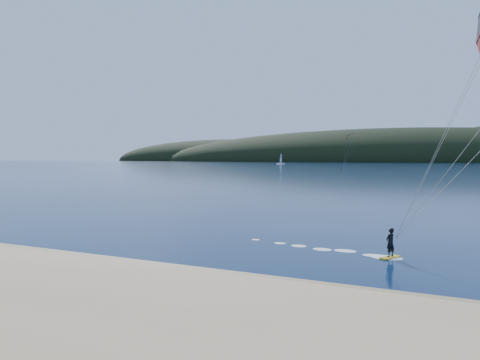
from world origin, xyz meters
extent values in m
plane|color=#061232|center=(0.00, 0.00, 0.00)|extent=(1800.00, 1800.00, 0.00)
cube|color=olive|center=(0.00, 4.50, 0.05)|extent=(220.00, 2.50, 0.10)
ellipsoid|color=black|center=(-50.00, 720.00, 0.00)|extent=(840.00, 280.00, 110.00)
ellipsoid|color=black|center=(-380.00, 780.00, 0.00)|extent=(520.00, 220.00, 90.00)
cube|color=gold|center=(10.67, 12.97, 0.05)|extent=(1.26, 1.55, 0.09)
imported|color=black|center=(10.67, 12.97, 1.03)|extent=(0.76, 0.82, 1.89)
cylinder|color=gray|center=(14.80, 10.96, 7.20)|extent=(0.02, 0.02, 14.32)
cube|color=gold|center=(-28.61, 209.85, 0.05)|extent=(1.08, 1.34, 0.08)
imported|color=black|center=(-28.61, 209.85, 0.89)|extent=(0.95, 1.00, 1.63)
cylinder|color=gray|center=(-25.42, 207.41, 8.51)|extent=(0.02, 0.02, 16.35)
cube|color=white|center=(-126.03, 399.73, 0.50)|extent=(8.26, 3.50, 1.40)
cylinder|color=white|center=(-126.03, 399.73, 6.01)|extent=(0.20, 0.20, 11.02)
cube|color=white|center=(-125.98, 401.13, 6.01)|extent=(0.36, 2.60, 8.02)
cube|color=white|center=(-125.98, 398.12, 4.01)|extent=(0.29, 2.00, 5.01)
camera|label=1|loc=(12.77, -15.58, 6.47)|focal=31.63mm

